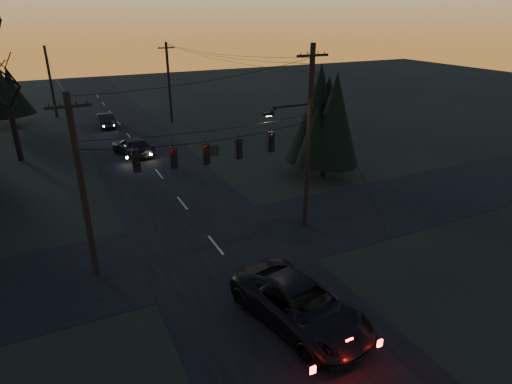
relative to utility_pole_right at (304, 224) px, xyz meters
name	(u,v)px	position (x,y,z in m)	size (l,w,h in m)	color
ground_plane	(323,380)	(-5.50, -10.00, 0.00)	(160.00, 160.00, 0.00)	black
main_road	(166,183)	(-5.50, 10.00, 0.01)	(8.00, 120.00, 0.02)	black
cross_road	(216,245)	(-5.50, 0.00, 0.01)	(60.00, 7.00, 0.02)	black
utility_pole_right	(304,224)	(0.00, 0.00, 0.00)	(5.00, 0.30, 10.00)	black
utility_pole_left	(97,273)	(-11.50, 0.00, 0.00)	(1.80, 0.30, 8.50)	black
utility_pole_far_r	(172,122)	(0.00, 28.00, 0.00)	(1.80, 0.30, 8.50)	black
utility_pole_far_l	(57,117)	(-11.50, 36.00, 0.00)	(0.30, 0.30, 8.00)	black
span_signal_assembly	(207,152)	(-5.74, 0.00, 5.20)	(11.50, 0.44, 1.64)	black
evergreen_right	(326,119)	(5.37, 6.08, 4.35)	(4.17, 4.17, 7.51)	black
bare_tree_dist	(4,85)	(-15.02, 20.35, 6.17)	(6.88, 6.88, 8.84)	black
evergreen_dist	(7,90)	(-15.88, 34.06, 3.76)	(3.82, 3.82, 6.33)	black
suv_near	(300,305)	(-4.70, -7.17, 0.87)	(2.88, 6.24, 1.73)	black
sedan_oncoming_a	(133,146)	(-6.30, 17.52, 0.81)	(1.91, 4.75, 1.62)	black
sedan_oncoming_b	(106,120)	(-6.95, 28.93, 0.73)	(1.55, 4.45, 1.47)	black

